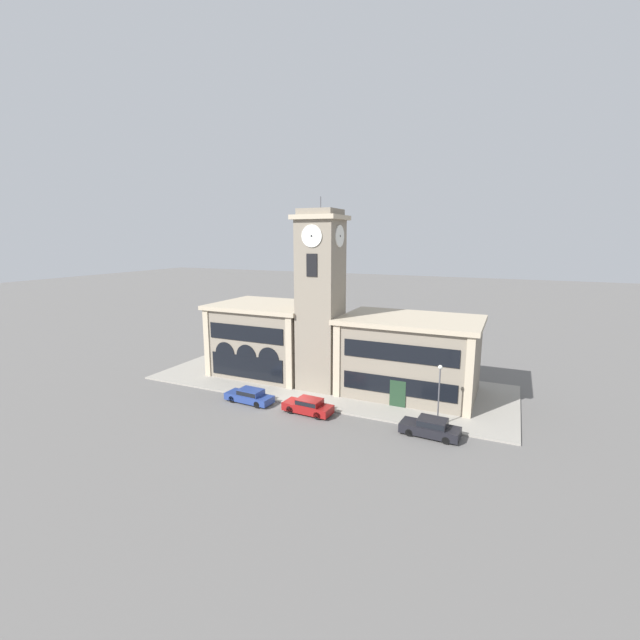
{
  "coord_description": "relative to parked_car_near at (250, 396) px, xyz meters",
  "views": [
    {
      "loc": [
        17.93,
        -33.96,
        15.64
      ],
      "look_at": [
        0.85,
        3.55,
        7.77
      ],
      "focal_mm": 24.0,
      "sensor_mm": 36.0,
      "label": 1
    }
  ],
  "objects": [
    {
      "name": "ground_plane",
      "position": [
        4.49,
        1.13,
        -0.72
      ],
      "size": [
        300.0,
        300.0,
        0.0
      ],
      "primitive_type": "plane",
      "color": "#605E5B"
    },
    {
      "name": "parked_car_far",
      "position": [
        17.24,
        0.0,
        0.05
      ],
      "size": [
        4.79,
        2.1,
        1.5
      ],
      "rotation": [
        0.0,
        0.0,
        3.08
      ],
      "color": "black",
      "rests_on": "ground_plane"
    },
    {
      "name": "parked_car_mid",
      "position": [
        6.31,
        0.0,
        0.03
      ],
      "size": [
        4.66,
        2.05,
        1.42
      ],
      "rotation": [
        0.0,
        0.0,
        3.08
      ],
      "color": "maroon",
      "rests_on": "ground_plane"
    },
    {
      "name": "parked_car_near",
      "position": [
        0.0,
        0.0,
        0.0
      ],
      "size": [
        4.92,
        2.04,
        1.37
      ],
      "rotation": [
        0.0,
        0.0,
        3.08
      ],
      "color": "navy",
      "rests_on": "ground_plane"
    },
    {
      "name": "street_lamp",
      "position": [
        17.47,
        1.84,
        2.96
      ],
      "size": [
        0.36,
        0.36,
        5.32
      ],
      "color": "#4C4C51",
      "rests_on": "sidewalk_kerb"
    },
    {
      "name": "sidewalk_kerb",
      "position": [
        4.49,
        8.35,
        -0.64
      ],
      "size": [
        38.77,
        14.45,
        0.15
      ],
      "color": "gray",
      "rests_on": "ground_plane"
    },
    {
      "name": "clock_tower",
      "position": [
        4.49,
        6.68,
        8.59
      ],
      "size": [
        4.71,
        4.71,
        19.7
      ],
      "color": "gray",
      "rests_on": "ground_plane"
    },
    {
      "name": "town_hall_left_wing",
      "position": [
        -3.45,
        9.09,
        3.43
      ],
      "size": [
        11.97,
        9.6,
        8.25
      ],
      "color": "gray",
      "rests_on": "ground_plane"
    },
    {
      "name": "town_hall_right_wing",
      "position": [
        13.34,
        9.1,
        3.25
      ],
      "size": [
        13.78,
        9.6,
        7.88
      ],
      "color": "gray",
      "rests_on": "ground_plane"
    }
  ]
}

